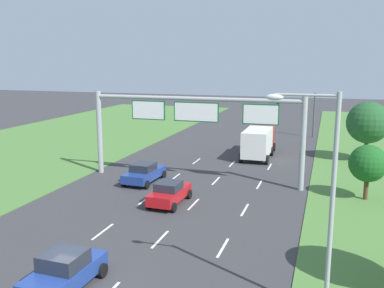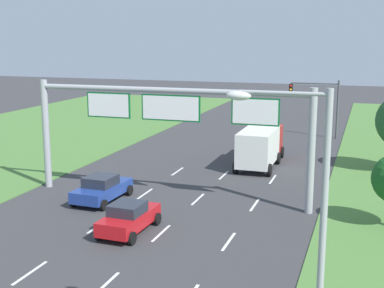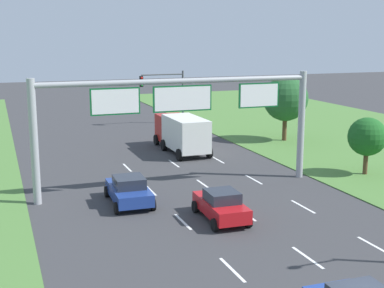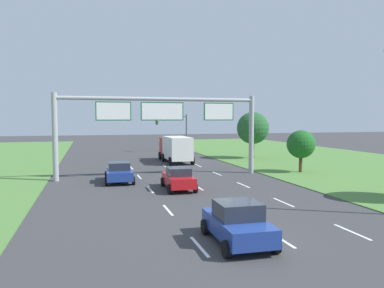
{
  "view_description": "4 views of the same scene",
  "coord_description": "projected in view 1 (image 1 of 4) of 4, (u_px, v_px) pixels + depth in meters",
  "views": [
    {
      "loc": [
        10.03,
        -14.19,
        9.56
      ],
      "look_at": [
        0.92,
        14.27,
        3.67
      ],
      "focal_mm": 40.0,
      "sensor_mm": 36.0,
      "label": 1
    },
    {
      "loc": [
        11.27,
        -11.56,
        9.7
      ],
      "look_at": [
        1.39,
        17.95,
        3.41
      ],
      "focal_mm": 50.0,
      "sensor_mm": 36.0,
      "label": 2
    },
    {
      "loc": [
        -10.2,
        -12.22,
        9.26
      ],
      "look_at": [
        0.95,
        17.99,
        2.67
      ],
      "focal_mm": 50.0,
      "sensor_mm": 36.0,
      "label": 3
    },
    {
      "loc": [
        -5.82,
        -13.66,
        4.99
      ],
      "look_at": [
        1.95,
        14.45,
        2.98
      ],
      "focal_mm": 35.0,
      "sensor_mm": 36.0,
      "label": 4
    }
  ],
  "objects": [
    {
      "name": "car_mid_lane",
      "position": [
        169.0,
        193.0,
        28.76
      ],
      "size": [
        2.1,
        4.08,
        1.56
      ],
      "rotation": [
        0.0,
        0.0,
        -0.03
      ],
      "color": "red",
      "rests_on": "ground_plane"
    },
    {
      "name": "roadside_tree_mid",
      "position": [
        368.0,
        164.0,
        29.17
      ],
      "size": [
        2.57,
        2.57,
        3.91
      ],
      "color": "#513823",
      "rests_on": "ground_plane"
    },
    {
      "name": "roadside_tree_far",
      "position": [
        368.0,
        123.0,
        40.13
      ],
      "size": [
        3.95,
        3.95,
        5.76
      ],
      "color": "#513823",
      "rests_on": "ground_plane"
    },
    {
      "name": "lane_dashes_inner_left",
      "position": [
        73.0,
        254.0,
        21.43
      ],
      "size": [
        0.14,
        44.4,
        0.01
      ],
      "color": "white",
      "rests_on": "ground_plane"
    },
    {
      "name": "street_lamp",
      "position": [
        322.0,
        186.0,
        15.41
      ],
      "size": [
        2.61,
        0.32,
        8.5
      ],
      "color": "#9EA0A5",
      "rests_on": "ground_plane"
    },
    {
      "name": "traffic_light_mast",
      "position": [
        298.0,
        106.0,
        53.65
      ],
      "size": [
        4.76,
        0.49,
        5.6
      ],
      "color": "#47494F",
      "rests_on": "ground_plane"
    },
    {
      "name": "lane_dashes_inner_right",
      "position": [
        137.0,
        264.0,
        20.38
      ],
      "size": [
        0.14,
        44.4,
        0.01
      ],
      "color": "white",
      "rests_on": "ground_plane"
    },
    {
      "name": "lane_dashes_slip",
      "position": [
        207.0,
        275.0,
        19.34
      ],
      "size": [
        0.14,
        44.4,
        0.01
      ],
      "color": "white",
      "rests_on": "ground_plane"
    },
    {
      "name": "sign_gantry",
      "position": [
        195.0,
        120.0,
        33.52
      ],
      "size": [
        17.24,
        0.44,
        7.0
      ],
      "color": "#9EA0A5",
      "rests_on": "ground_plane"
    },
    {
      "name": "car_near_red",
      "position": [
        64.0,
        271.0,
        17.99
      ],
      "size": [
        2.22,
        3.99,
        1.68
      ],
      "rotation": [
        0.0,
        0.0,
        -0.03
      ],
      "color": "navy",
      "rests_on": "ground_plane"
    },
    {
      "name": "car_lead_silver",
      "position": [
        144.0,
        173.0,
        33.85
      ],
      "size": [
        2.34,
        4.36,
        1.57
      ],
      "rotation": [
        0.0,
        0.0,
        -0.04
      ],
      "color": "navy",
      "rests_on": "ground_plane"
    },
    {
      "name": "box_truck",
      "position": [
        259.0,
        141.0,
        42.56
      ],
      "size": [
        2.73,
        7.37,
        2.93
      ],
      "rotation": [
        0.0,
        0.0,
        0.01
      ],
      "color": "#B21E19",
      "rests_on": "ground_plane"
    }
  ]
}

